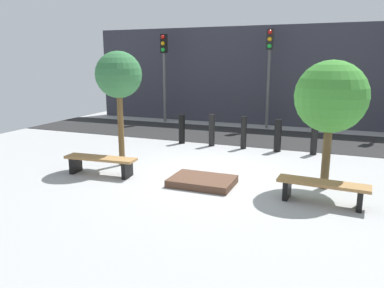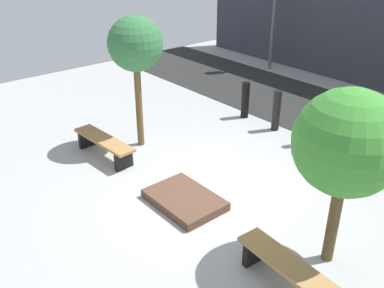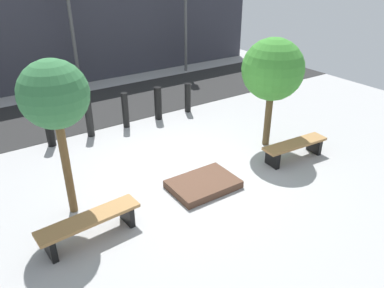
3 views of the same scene
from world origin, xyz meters
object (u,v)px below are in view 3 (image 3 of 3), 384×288
at_px(planter_bed, 203,184).
at_px(bench_right, 295,147).
at_px(tree_behind_right_bench, 273,70).
at_px(bollard_center, 125,110).
at_px(bench_left, 90,223).
at_px(tree_behind_left_bench, 54,96).
at_px(bollard_left, 89,118).
at_px(traffic_light_mid_west, 70,13).
at_px(bollard_right, 158,103).
at_px(bollard_far_right, 188,98).
at_px(bollard_far_left, 49,129).

bearing_deg(planter_bed, bench_right, -4.58).
relative_size(tree_behind_right_bench, bollard_center, 2.68).
relative_size(bench_left, tree_behind_right_bench, 0.66).
bearing_deg(tree_behind_left_bench, bollard_left, 63.91).
xyz_separation_m(bench_right, traffic_light_mid_west, (-2.50, 7.76, 2.34)).
bearing_deg(traffic_light_mid_west, planter_bed, -90.00).
bearing_deg(bench_left, planter_bed, 0.54).
bearing_deg(tree_behind_right_bench, planter_bed, -163.48).
distance_m(bench_right, bollard_left, 5.29).
bearing_deg(bollard_center, tree_behind_right_bench, -50.07).
height_order(bollard_left, bollard_right, bollard_left).
xyz_separation_m(bollard_right, bollard_far_right, (1.04, 0.00, -0.04)).
relative_size(bollard_far_left, bollard_center, 0.94).
relative_size(bench_left, bollard_center, 1.77).
bearing_deg(traffic_light_mid_west, bench_right, -72.15).
bearing_deg(planter_bed, bollard_far_right, 60.90).
bearing_deg(bollard_far_right, tree_behind_right_bench, -81.91).
bearing_deg(bench_left, traffic_light_mid_west, 68.11).
bearing_deg(bench_left, tree_behind_left_bench, 85.96).
distance_m(bollard_right, bollard_far_right, 1.04).
height_order(planter_bed, bollard_far_right, bollard_far_right).
distance_m(tree_behind_left_bench, bollard_far_left, 3.52).
height_order(bollard_far_left, traffic_light_mid_west, traffic_light_mid_west).
bearing_deg(bench_left, bollard_left, 65.54).
relative_size(bollard_center, bollard_far_right, 1.12).
bearing_deg(bollard_far_left, bench_left, -96.17).
relative_size(bollard_center, traffic_light_mid_west, 0.26).
height_order(bollard_center, traffic_light_mid_west, traffic_light_mid_west).
distance_m(tree_behind_left_bench, traffic_light_mid_west, 7.27).
relative_size(planter_bed, bollard_far_left, 1.46).
distance_m(bench_right, tree_behind_left_bench, 5.45).
bearing_deg(bollard_center, bench_left, -122.47).
height_order(bollard_left, bollard_center, bollard_left).
bearing_deg(bollard_far_right, bench_right, -83.83).
xyz_separation_m(bench_right, bollard_right, (-1.46, 3.92, 0.18)).
relative_size(bench_left, bollard_left, 1.75).
bearing_deg(bollard_left, bollard_far_left, 180.00).
xyz_separation_m(bench_left, bollard_left, (1.46, 3.92, 0.19)).
bearing_deg(bollard_right, bollard_center, 180.00).
distance_m(tree_behind_right_bench, bollard_left, 4.84).
bearing_deg(traffic_light_mid_west, bollard_far_right, -61.58).
distance_m(planter_bed, bollard_center, 3.75).
bearing_deg(tree_behind_left_bench, traffic_light_mid_west, 69.87).
bearing_deg(bollard_far_left, planter_bed, -60.90).
relative_size(planter_bed, bollard_right, 1.41).
bearing_deg(bollard_far_right, bollard_left, 180.00).
relative_size(tree_behind_left_bench, tree_behind_right_bench, 1.08).
xyz_separation_m(bench_left, bollard_right, (3.53, 3.92, 0.17)).
bearing_deg(bollard_left, bollard_center, 0.00).
distance_m(bench_left, traffic_light_mid_west, 8.48).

